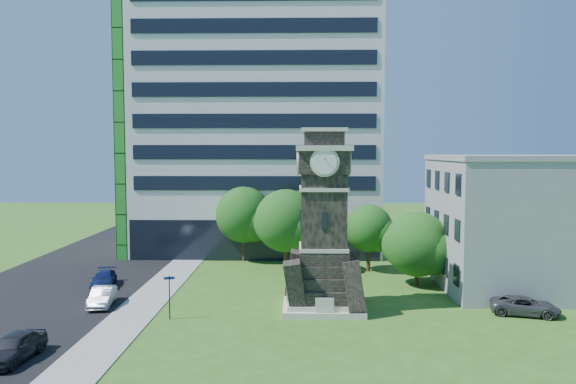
{
  "coord_description": "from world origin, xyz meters",
  "views": [
    {
      "loc": [
        1.37,
        -35.68,
        10.71
      ],
      "look_at": [
        0.5,
        7.26,
        7.57
      ],
      "focal_mm": 35.0,
      "sensor_mm": 36.0,
      "label": 1
    }
  ],
  "objects_px": {
    "car_street_mid": "(102,297)",
    "car_street_north": "(104,279)",
    "street_sign": "(169,292)",
    "clock_tower": "(323,231)",
    "car_street_south": "(14,347)",
    "park_bench": "(299,302)",
    "car_east_lot": "(525,306)"
  },
  "relations": [
    {
      "from": "car_street_south",
      "to": "car_street_mid",
      "type": "height_order",
      "value": "car_street_south"
    },
    {
      "from": "clock_tower",
      "to": "park_bench",
      "type": "xyz_separation_m",
      "value": [
        -1.61,
        -0.08,
        -4.85
      ]
    },
    {
      "from": "car_street_south",
      "to": "street_sign",
      "type": "height_order",
      "value": "street_sign"
    },
    {
      "from": "car_street_south",
      "to": "car_street_north",
      "type": "bearing_deg",
      "value": 97.99
    },
    {
      "from": "car_street_mid",
      "to": "car_east_lot",
      "type": "bearing_deg",
      "value": -11.23
    },
    {
      "from": "car_east_lot",
      "to": "street_sign",
      "type": "height_order",
      "value": "street_sign"
    },
    {
      "from": "clock_tower",
      "to": "street_sign",
      "type": "bearing_deg",
      "value": -164.53
    },
    {
      "from": "car_east_lot",
      "to": "park_bench",
      "type": "relative_size",
      "value": 2.73
    },
    {
      "from": "car_street_mid",
      "to": "car_street_north",
      "type": "relative_size",
      "value": 0.94
    },
    {
      "from": "car_street_south",
      "to": "park_bench",
      "type": "height_order",
      "value": "car_street_south"
    },
    {
      "from": "street_sign",
      "to": "clock_tower",
      "type": "bearing_deg",
      "value": 0.16
    },
    {
      "from": "car_street_north",
      "to": "car_east_lot",
      "type": "relative_size",
      "value": 0.96
    },
    {
      "from": "park_bench",
      "to": "car_street_south",
      "type": "bearing_deg",
      "value": -160.47
    },
    {
      "from": "street_sign",
      "to": "car_east_lot",
      "type": "bearing_deg",
      "value": -11.9
    },
    {
      "from": "park_bench",
      "to": "street_sign",
      "type": "bearing_deg",
      "value": -176.84
    },
    {
      "from": "clock_tower",
      "to": "park_bench",
      "type": "bearing_deg",
      "value": -177.0
    },
    {
      "from": "car_street_mid",
      "to": "car_street_south",
      "type": "bearing_deg",
      "value": -103.09
    },
    {
      "from": "park_bench",
      "to": "street_sign",
      "type": "distance_m",
      "value": 8.79
    },
    {
      "from": "car_street_mid",
      "to": "car_east_lot",
      "type": "distance_m",
      "value": 28.47
    },
    {
      "from": "car_street_north",
      "to": "park_bench",
      "type": "relative_size",
      "value": 2.62
    },
    {
      "from": "car_east_lot",
      "to": "park_bench",
      "type": "distance_m",
      "value": 14.82
    },
    {
      "from": "car_street_south",
      "to": "car_street_mid",
      "type": "relative_size",
      "value": 1.07
    },
    {
      "from": "car_street_north",
      "to": "park_bench",
      "type": "distance_m",
      "value": 16.53
    },
    {
      "from": "car_street_south",
      "to": "car_street_mid",
      "type": "distance_m",
      "value": 10.28
    },
    {
      "from": "clock_tower",
      "to": "car_east_lot",
      "type": "distance_m",
      "value": 14.02
    },
    {
      "from": "clock_tower",
      "to": "car_street_south",
      "type": "height_order",
      "value": "clock_tower"
    },
    {
      "from": "clock_tower",
      "to": "car_street_north",
      "type": "bearing_deg",
      "value": 161.47
    },
    {
      "from": "clock_tower",
      "to": "street_sign",
      "type": "height_order",
      "value": "clock_tower"
    },
    {
      "from": "car_street_north",
      "to": "clock_tower",
      "type": "bearing_deg",
      "value": -29.71
    },
    {
      "from": "park_bench",
      "to": "car_street_north",
      "type": "bearing_deg",
      "value": 144.8
    },
    {
      "from": "car_street_mid",
      "to": "car_street_north",
      "type": "distance_m",
      "value": 5.75
    },
    {
      "from": "car_street_mid",
      "to": "street_sign",
      "type": "relative_size",
      "value": 1.38
    }
  ]
}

